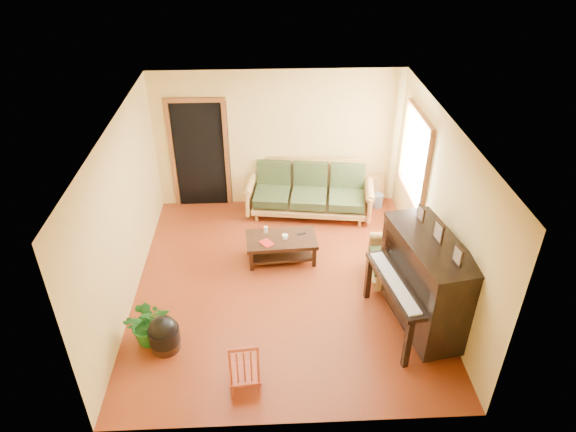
{
  "coord_description": "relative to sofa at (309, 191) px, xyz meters",
  "views": [
    {
      "loc": [
        -0.23,
        -6.17,
        5.15
      ],
      "look_at": [
        0.07,
        0.2,
        1.1
      ],
      "focal_mm": 32.0,
      "sensor_mm": 36.0,
      "label": 1
    }
  ],
  "objects": [
    {
      "name": "glass_jar",
      "position": [
        -0.51,
        -1.39,
        -0.04
      ],
      "size": [
        0.11,
        0.11,
        0.07
      ],
      "primitive_type": "cylinder",
      "rotation": [
        0.0,
        0.0,
        -0.17
      ],
      "color": "white",
      "rests_on": "coffee_table"
    },
    {
      "name": "sofa",
      "position": [
        0.0,
        0.0,
        0.0
      ],
      "size": [
        2.39,
        1.27,
        0.98
      ],
      "primitive_type": "cube",
      "rotation": [
        0.0,
        0.0,
        -0.14
      ],
      "color": "#A87B3D",
      "rests_on": "floor"
    },
    {
      "name": "piano",
      "position": [
        1.31,
        -2.96,
        0.21
      ],
      "size": [
        1.21,
        1.73,
        1.4
      ],
      "primitive_type": "cube",
      "rotation": [
        0.0,
        0.0,
        0.19
      ],
      "color": "black",
      "rests_on": "floor"
    },
    {
      "name": "remote",
      "position": [
        -0.24,
        -1.28,
        -0.07
      ],
      "size": [
        0.16,
        0.08,
        0.02
      ],
      "primitive_type": "cube",
      "rotation": [
        0.0,
        0.0,
        0.26
      ],
      "color": "black",
      "rests_on": "coffee_table"
    },
    {
      "name": "red_chair",
      "position": [
        -1.11,
        -3.93,
        -0.08
      ],
      "size": [
        0.41,
        0.44,
        0.81
      ],
      "primitive_type": "cube",
      "rotation": [
        0.0,
        0.0,
        0.09
      ],
      "color": "maroon",
      "rests_on": "floor"
    },
    {
      "name": "window",
      "position": [
        1.66,
        -0.71,
        1.01
      ],
      "size": [
        0.12,
        1.36,
        1.46
      ],
      "primitive_type": "cube",
      "color": "white",
      "rests_on": "right_wall"
    },
    {
      "name": "doorway",
      "position": [
        -2.0,
        0.47,
        0.54
      ],
      "size": [
        1.08,
        0.16,
        2.05
      ],
      "primitive_type": "cube",
      "color": "black",
      "rests_on": "floor"
    },
    {
      "name": "footstool",
      "position": [
        -2.17,
        -3.27,
        -0.29
      ],
      "size": [
        0.41,
        0.41,
        0.39
      ],
      "primitive_type": "cylinder",
      "rotation": [
        0.0,
        0.0,
        0.01
      ],
      "color": "black",
      "rests_on": "floor"
    },
    {
      "name": "ceramic_crock",
      "position": [
        1.33,
        0.19,
        -0.35
      ],
      "size": [
        0.25,
        0.25,
        0.27
      ],
      "primitive_type": "cylinder",
      "rotation": [
        0.0,
        0.0,
        0.15
      ],
      "color": "#364FA2",
      "rests_on": "floor"
    },
    {
      "name": "floor",
      "position": [
        -0.55,
        -2.01,
        -0.49
      ],
      "size": [
        5.0,
        5.0,
        0.0
      ],
      "primitive_type": "plane",
      "color": "#5F1F0C",
      "rests_on": "ground"
    },
    {
      "name": "armchair",
      "position": [
        1.15,
        -1.98,
        -0.05
      ],
      "size": [
        0.86,
        0.9,
        0.88
      ],
      "primitive_type": "cube",
      "rotation": [
        0.0,
        0.0,
        -0.04
      ],
      "color": "#A87B3D",
      "rests_on": "floor"
    },
    {
      "name": "candle",
      "position": [
        -0.82,
        -1.2,
        -0.02
      ],
      "size": [
        0.08,
        0.08,
        0.11
      ],
      "primitive_type": "cylinder",
      "rotation": [
        0.0,
        0.0,
        0.33
      ],
      "color": "white",
      "rests_on": "coffee_table"
    },
    {
      "name": "potted_plant",
      "position": [
        -2.39,
        -3.13,
        -0.15
      ],
      "size": [
        0.69,
        0.63,
        0.67
      ],
      "primitive_type": "imported",
      "rotation": [
        0.0,
        0.0,
        0.19
      ],
      "color": "#195819",
      "rests_on": "floor"
    },
    {
      "name": "leaning_frame",
      "position": [
        1.26,
        0.37,
        -0.19
      ],
      "size": [
        0.46,
        0.14,
        0.6
      ],
      "primitive_type": "cube",
      "rotation": [
        0.0,
        0.0,
        0.1
      ],
      "color": "#C79142",
      "rests_on": "floor"
    },
    {
      "name": "book",
      "position": [
        -0.87,
        -1.58,
        -0.07
      ],
      "size": [
        0.26,
        0.27,
        0.02
      ],
      "primitive_type": "imported",
      "rotation": [
        0.0,
        0.0,
        0.64
      ],
      "color": "#A71A16",
      "rests_on": "coffee_table"
    },
    {
      "name": "coffee_table",
      "position": [
        -0.57,
        -1.39,
        -0.28
      ],
      "size": [
        1.17,
        0.68,
        0.41
      ],
      "primitive_type": "cube",
      "rotation": [
        0.0,
        0.0,
        0.06
      ],
      "color": "black",
      "rests_on": "floor"
    }
  ]
}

